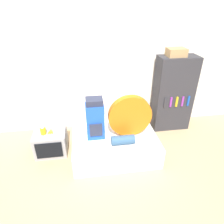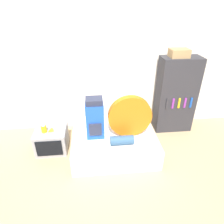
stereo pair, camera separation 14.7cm
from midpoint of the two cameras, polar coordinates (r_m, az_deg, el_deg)
ground_plane at (r=3.47m, az=-0.28°, el=-18.93°), size 16.00×16.00×0.00m
wall_back at (r=4.22m, az=-2.63°, el=11.66°), size 8.00×0.05×2.60m
bed at (r=3.91m, az=1.59°, el=-8.27°), size 1.54×1.32×0.40m
backpack at (r=3.52m, az=-3.73°, el=-1.89°), size 0.31×0.29×0.76m
tent_bag at (r=3.55m, az=6.30°, el=-1.28°), size 0.78×0.12×0.78m
sleeping_roll at (r=3.48m, az=4.09°, el=-8.06°), size 0.40×0.16×0.16m
television at (r=4.06m, az=-15.81°, el=-7.49°), size 0.58×0.60×0.45m
canister at (r=3.87m, az=-17.88°, el=-4.56°), size 0.10×0.10×0.15m
banana_bunch at (r=3.90m, az=-15.90°, el=-4.95°), size 0.12×0.16×0.03m
bookshelf at (r=4.49m, az=18.64°, el=4.53°), size 0.80×0.43×1.62m
cardboard_box at (r=4.17m, az=19.64°, el=15.58°), size 0.36×0.27×0.15m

